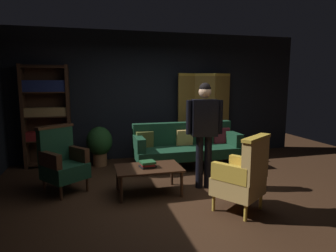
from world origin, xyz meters
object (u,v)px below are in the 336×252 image
armchair_gilt_accent (243,176)px  book_black_cloth (148,166)px  potted_plant (99,143)px  bookshelf (47,113)px  book_red_leather (148,164)px  coffee_table (148,170)px  folding_screen (204,114)px  armchair_wing_left (62,161)px  velvet_couch (186,144)px  standing_figure (204,126)px  book_green_cloth (148,162)px

armchair_gilt_accent → book_black_cloth: (-1.09, 0.94, -0.06)m
potted_plant → book_black_cloth: 1.87m
bookshelf → book_red_leather: bookshelf is taller
bookshelf → coffee_table: bookshelf is taller
folding_screen → armchair_wing_left: (-3.00, -1.57, -0.50)m
velvet_couch → book_red_leather: size_ratio=10.85×
armchair_wing_left → armchair_gilt_accent: bearing=-30.4°
folding_screen → armchair_gilt_accent: folding_screen is taller
standing_figure → folding_screen: bearing=68.1°
folding_screen → velvet_couch: size_ratio=0.90×
bookshelf → book_red_leather: size_ratio=10.49×
folding_screen → potted_plant: size_ratio=2.34×
velvet_couch → book_green_cloth: bearing=-129.3°
armchair_wing_left → potted_plant: bearing=64.9°
velvet_couch → book_black_cloth: 1.64m
armchair_gilt_accent → book_black_cloth: size_ratio=4.53×
armchair_wing_left → book_red_leather: bearing=-19.4°
armchair_wing_left → book_green_cloth: (1.27, -0.45, 0.01)m
potted_plant → book_green_cloth: bearing=-69.4°
velvet_couch → book_black_cloth: bearing=-129.3°
folding_screen → book_red_leather: bearing=-130.7°
armchair_wing_left → potted_plant: size_ratio=1.28×
armchair_wing_left → book_black_cloth: bearing=-19.4°
potted_plant → book_red_leather: (0.66, -1.75, -0.00)m
armchair_gilt_accent → armchair_wing_left: (-2.36, 1.39, 0.00)m
bookshelf → book_black_cloth: (1.66, -2.01, -0.65)m
book_black_cloth → potted_plant: bearing=110.6°
velvet_couch → standing_figure: (-0.11, -1.24, 0.57)m
standing_figure → potted_plant: (-1.59, 1.72, -0.56)m
folding_screen → bookshelf: size_ratio=0.93×
book_black_cloth → book_green_cloth: 0.07m
armchair_gilt_accent → bookshelf: bearing=133.1°
velvet_couch → book_red_leather: velvet_couch is taller
folding_screen → standing_figure: 2.14m
folding_screen → potted_plant: bearing=-173.7°
book_red_leather → folding_screen: bearing=49.3°
coffee_table → folding_screen: bearing=49.5°
velvet_couch → armchair_wing_left: bearing=-160.4°
coffee_table → book_green_cloth: size_ratio=4.61×
coffee_table → book_green_cloth: book_green_cloth is taller
armchair_gilt_accent → book_red_leather: size_ratio=5.32×
standing_figure → coffee_table: bearing=-178.5°
book_red_leather → coffee_table: bearing=26.9°
folding_screen → velvet_couch: 1.15m
velvet_couch → potted_plant: 1.76m
armchair_wing_left → coffee_table: bearing=-18.9°
standing_figure → book_red_leather: size_ratio=8.71×
book_red_leather → bookshelf: bearing=129.6°
armchair_gilt_accent → book_red_leather: 1.44m
book_red_leather → book_black_cloth: bearing=0.0°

